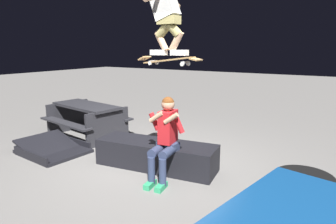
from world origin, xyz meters
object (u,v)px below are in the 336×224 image
ledge_box_main (156,155)px  person_sitting_on_ledge (165,135)px  trash_bin (300,216)px  picnic_table_back (87,115)px  skater_airborne (166,12)px  skateboard (169,60)px  kicker_ramp (53,150)px

ledge_box_main → person_sitting_on_ledge: (-0.38, 0.31, 0.48)m
trash_bin → picnic_table_back: bearing=-20.4°
trash_bin → person_sitting_on_ledge: bearing=-21.2°
skater_airborne → trash_bin: size_ratio=1.33×
ledge_box_main → picnic_table_back: 2.48m
skater_airborne → trash_bin: bearing=155.8°
person_sitting_on_ledge → trash_bin: size_ratio=1.53×
ledge_box_main → picnic_table_back: (2.37, -0.68, 0.27)m
skateboard → skater_airborne: 0.69m
skateboard → picnic_table_back: size_ratio=0.54×
skater_airborne → ledge_box_main: bearing=-27.2°
skateboard → person_sitting_on_ledge: bearing=102.9°
skateboard → picnic_table_back: bearing=-16.9°
kicker_ramp → person_sitting_on_ledge: bearing=-176.7°
picnic_table_back → person_sitting_on_ledge: bearing=160.2°
person_sitting_on_ledge → kicker_ramp: bearing=3.3°
trash_bin → skater_airborne: bearing=-24.2°
picnic_table_back → kicker_ramp: bearing=102.6°
skater_airborne → kicker_ramp: bearing=7.3°
person_sitting_on_ledge → skater_airborne: skater_airborne is taller
ledge_box_main → skateboard: (-0.34, 0.15, 1.60)m
skater_airborne → skateboard: bearing=179.3°
skateboard → trash_bin: skateboard is taller
person_sitting_on_ledge → skater_airborne: size_ratio=1.15×
trash_bin → ledge_box_main: bearing=-24.5°
person_sitting_on_ledge → skateboard: size_ratio=1.26×
skater_airborne → kicker_ramp: 3.45m
skater_airborne → kicker_ramp: (2.40, 0.31, -2.45)m
skateboard → trash_bin: (-2.07, 0.95, -1.40)m
ledge_box_main → person_sitting_on_ledge: 0.69m
skateboard → trash_bin: bearing=155.3°
skater_airborne → picnic_table_back: (2.65, -0.82, -2.01)m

